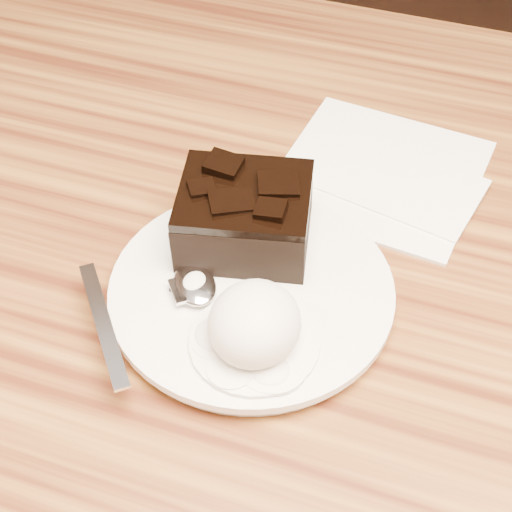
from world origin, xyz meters
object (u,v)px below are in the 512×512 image
(plate, at_px, (252,294))
(napkin, at_px, (380,172))
(spoon, at_px, (195,286))
(ice_cream_scoop, at_px, (254,324))
(brownie, at_px, (245,219))

(plate, height_order, napkin, plate)
(spoon, relative_size, napkin, 1.04)
(plate, xyz_separation_m, spoon, (-0.04, -0.02, 0.01))
(spoon, xyz_separation_m, napkin, (0.09, 0.19, -0.02))
(napkin, bearing_deg, ice_cream_scoop, -99.63)
(brownie, bearing_deg, ice_cream_scoop, -66.42)
(brownie, relative_size, napkin, 0.58)
(spoon, bearing_deg, plate, -14.68)
(brownie, distance_m, spoon, 0.07)
(plate, height_order, spoon, spoon)
(napkin, bearing_deg, spoon, -116.41)
(spoon, height_order, napkin, spoon)
(plate, xyz_separation_m, brownie, (-0.02, 0.04, 0.03))
(ice_cream_scoop, xyz_separation_m, napkin, (0.04, 0.22, -0.04))
(brownie, bearing_deg, napkin, 59.05)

